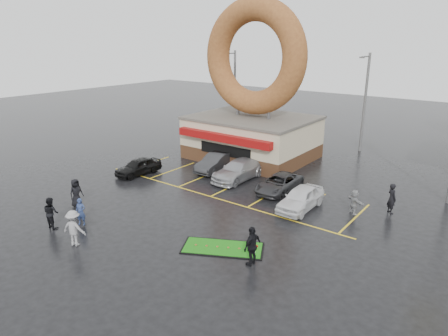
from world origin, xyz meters
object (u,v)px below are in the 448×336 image
Objects in this scene: streetlight_left at (234,90)px; person_cameraman at (252,246)px; car_black at (138,167)px; donut_shop at (253,108)px; person_blue at (81,212)px; streetlight_mid at (365,101)px; car_grey at (279,183)px; car_dgrey at (216,162)px; car_white at (301,198)px; putting_green at (223,248)px; dumpster at (217,141)px; car_silver at (239,170)px.

streetlight_left is 27.98m from person_cameraman.
streetlight_left is 2.37× the size of car_black.
donut_shop reaches higher than person_blue.
car_grey is at bearing -93.31° from streetlight_mid.
streetlight_left is at bearing 115.32° from car_dgrey.
putting_green is (-0.83, -6.90, -0.68)m from car_white.
person_blue is at bearing -57.18° from car_black.
streetlight_left is 1.00× the size of streetlight_mid.
person_cameraman reaches higher than car_white.
streetlight_mid reaches higher than person_blue.
person_cameraman is (2.94, -22.95, -3.81)m from streetlight_mid.
donut_shop is 6.91× the size of person_cameraman.
car_dgrey is at bearing -62.11° from dumpster.
car_dgrey is at bearing -60.19° from streetlight_left.
car_dgrey is 6.44m from car_grey.
car_silver reaches higher than putting_green.
person_cameraman is (9.94, -15.00, -3.49)m from donut_shop.
putting_green is (12.43, -15.38, -0.62)m from dumpster.
person_cameraman is 0.44× the size of putting_green.
person_cameraman is at bearing -82.71° from streetlight_mid.
streetlight_mid is 2.09× the size of car_grey.
streetlight_mid is at bearing 4.09° from streetlight_left.
donut_shop is 3.55× the size of car_black.
person_blue is (-6.39, -11.42, 0.19)m from car_grey.
donut_shop is 7.50× the size of dumpster.
donut_shop is 5.95m from dumpster.
person_cameraman is at bearing -49.26° from car_dgrey.
person_blue is (-7.19, -25.29, -3.99)m from streetlight_mid.
putting_green is (5.45, -9.08, -0.70)m from car_silver.
car_silver is (2.65, -0.59, 0.02)m from car_dgrey.
streetlight_mid is 14.80m from car_silver.
car_silver is 3.17× the size of person_blue.
donut_shop is 3.24× the size of car_white.
car_black is 15.40m from person_cameraman.
person_blue is at bearing -100.54° from car_silver.
person_blue is 0.35× the size of putting_green.
car_black is 1.95× the size of person_cameraman.
streetlight_mid is 23.45m from person_cameraman.
car_grey is 2.39× the size of dumpster.
donut_shop reaches higher than person_cameraman.
donut_shop reaches higher than car_silver.
dumpster is (-0.09, 10.15, 0.00)m from car_black.
car_dgrey is 7.17m from dumpster.
dumpster is at bearing 95.40° from car_black.
car_black is 2.11× the size of dumpster.
car_dgrey is at bearing 162.56° from car_white.
car_dgrey reaches higher than car_black.
car_grey is (6.20, -5.92, -3.87)m from donut_shop.
car_black is 8.99m from person_blue.
person_blue is at bearing -90.63° from donut_shop.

